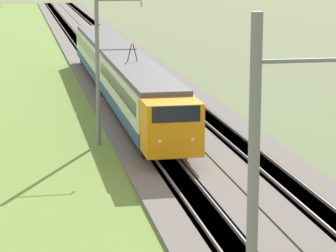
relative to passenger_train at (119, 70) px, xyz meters
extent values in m
cube|color=slate|center=(-0.09, 0.00, -2.11)|extent=(240.00, 4.40, 0.30)
cube|color=slate|center=(-0.09, -4.50, -2.11)|extent=(240.00, 4.40, 0.30)
cube|color=#4C4238|center=(-0.09, 0.00, -2.11)|extent=(240.00, 1.57, 0.30)
cube|color=gray|center=(-0.09, 0.53, -1.89)|extent=(240.00, 0.07, 0.15)
cube|color=gray|center=(-0.09, -0.53, -1.89)|extent=(240.00, 0.07, 0.15)
cube|color=#4C4238|center=(-0.09, -4.50, -2.11)|extent=(240.00, 1.57, 0.30)
cube|color=gray|center=(-0.09, -3.97, -1.89)|extent=(240.00, 0.07, 0.15)
cube|color=gray|center=(-0.09, -5.04, -1.89)|extent=(240.00, 0.07, 0.15)
cube|color=olive|center=(-0.09, 5.69, -2.20)|extent=(240.00, 8.37, 0.12)
cube|color=orange|center=(-19.48, 0.00, 0.00)|extent=(2.22, 2.71, 2.52)
cube|color=black|center=(-19.81, 0.00, 0.84)|extent=(1.60, 2.26, 0.76)
sphere|color=#F2EAC6|center=(-20.54, 0.78, -0.41)|extent=(0.20, 0.20, 0.20)
sphere|color=#F2EAC6|center=(-20.54, -0.78, -0.41)|extent=(0.20, 0.20, 0.20)
cube|color=navy|center=(-9.47, 0.00, -0.91)|extent=(17.78, 2.83, 0.71)
cube|color=silver|center=(-9.47, 0.00, 0.35)|extent=(17.78, 2.83, 1.81)
cube|color=black|center=(-9.47, 0.00, 0.50)|extent=(16.36, 2.85, 0.76)
cube|color=#515156|center=(-9.47, 0.00, 1.38)|extent=(17.78, 2.60, 0.25)
cube|color=black|center=(-9.47, 0.00, -1.54)|extent=(16.89, 2.40, 0.55)
cylinder|color=black|center=(-16.56, 0.53, -1.38)|extent=(0.86, 0.12, 0.86)
cylinder|color=black|center=(-16.56, -0.53, -1.38)|extent=(0.86, 0.12, 0.86)
cube|color=navy|center=(10.02, 0.00, -0.91)|extent=(20.01, 2.83, 0.71)
cube|color=silver|center=(10.02, 0.00, 0.35)|extent=(20.01, 2.83, 1.81)
cube|color=black|center=(10.02, 0.00, 0.50)|extent=(18.41, 2.85, 0.76)
cube|color=#515156|center=(10.02, 0.00, 1.38)|extent=(20.01, 2.60, 0.25)
cube|color=black|center=(10.02, 0.00, -1.54)|extent=(19.01, 2.40, 0.55)
cylinder|color=black|center=(-6.80, 0.17, 2.06)|extent=(0.06, 0.33, 1.08)
cylinder|color=black|center=(-6.80, -0.17, 2.06)|extent=(0.06, 0.33, 1.08)
cube|color=black|center=(-16.56, 0.00, -2.26)|extent=(0.10, 0.10, 0.00)
cylinder|color=slate|center=(-41.85, 1.64, 6.05)|extent=(0.08, 2.40, 0.08)
cylinder|color=slate|center=(-13.34, 2.84, 2.14)|extent=(0.22, 0.22, 8.80)
cylinder|color=slate|center=(-13.34, 1.64, 5.64)|extent=(0.08, 2.40, 0.08)
cylinder|color=#B2ADA8|center=(-13.34, 0.44, 5.44)|extent=(0.10, 0.10, 0.30)
camera|label=1|loc=(-55.51, 7.07, 7.91)|focal=85.00mm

